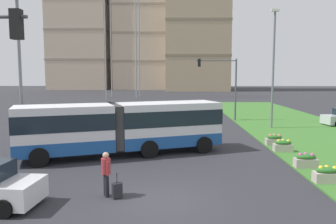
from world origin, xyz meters
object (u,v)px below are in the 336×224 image
at_px(rolling_suitcase, 117,190).
at_px(flower_planter_0, 327,175).
at_px(articulated_bus, 123,127).
at_px(flower_planter_1, 306,161).
at_px(apartment_tower_west, 79,4).
at_px(car_maroon_sedan, 117,110).
at_px(pedestrian_crossing, 106,171).
at_px(flower_planter_2, 283,146).
at_px(apartment_tower_westcentre, 146,24).
at_px(streetlight_left, 20,67).
at_px(streetlight_median, 273,65).
at_px(apartment_tower_centre, 197,8).
at_px(traffic_light_far_right, 223,78).
at_px(flower_planter_3, 274,140).

height_order(rolling_suitcase, flower_planter_0, rolling_suitcase).
height_order(articulated_bus, flower_planter_1, articulated_bus).
distance_m(flower_planter_1, apartment_tower_west, 104.51).
xyz_separation_m(car_maroon_sedan, rolling_suitcase, (4.36, -25.43, -0.44)).
bearing_deg(pedestrian_crossing, flower_planter_2, 39.62).
bearing_deg(articulated_bus, apartment_tower_westcentre, 93.96).
relative_size(pedestrian_crossing, flower_planter_1, 1.58).
bearing_deg(pedestrian_crossing, streetlight_left, 132.07).
height_order(flower_planter_1, streetlight_median, streetlight_median).
relative_size(car_maroon_sedan, rolling_suitcase, 4.65).
bearing_deg(car_maroon_sedan, flower_planter_0, -61.03).
distance_m(rolling_suitcase, apartment_tower_centre, 95.35).
xyz_separation_m(pedestrian_crossing, streetlight_left, (-6.37, 7.05, 4.09)).
relative_size(pedestrian_crossing, traffic_light_far_right, 0.28).
bearing_deg(car_maroon_sedan, flower_planter_3, -50.50).
bearing_deg(streetlight_left, flower_planter_3, 8.54).
height_order(traffic_light_far_right, apartment_tower_centre, apartment_tower_centre).
xyz_separation_m(streetlight_left, apartment_tower_westcentre, (-0.56, 93.96, 16.22)).
height_order(car_maroon_sedan, streetlight_left, streetlight_left).
bearing_deg(traffic_light_far_right, rolling_suitcase, -107.80).
distance_m(flower_planter_3, apartment_tower_westcentre, 95.35).
bearing_deg(car_maroon_sedan, flower_planter_2, -53.50).
bearing_deg(apartment_tower_westcentre, pedestrian_crossing, -86.08).
height_order(pedestrian_crossing, traffic_light_far_right, traffic_light_far_right).
distance_m(flower_planter_0, apartment_tower_centre, 93.15).
distance_m(flower_planter_0, flower_planter_3, 7.74).
height_order(flower_planter_1, streetlight_left, streetlight_left).
xyz_separation_m(streetlight_median, apartment_tower_westcentre, (-17.98, 84.20, 15.78)).
height_order(flower_planter_0, streetlight_left, streetlight_left).
distance_m(car_maroon_sedan, flower_planter_2, 21.96).
relative_size(flower_planter_2, apartment_tower_westcentre, 0.03).
bearing_deg(flower_planter_2, flower_planter_1, -90.00).
bearing_deg(streetlight_median, car_maroon_sedan, 150.63).
distance_m(flower_planter_1, flower_planter_2, 3.56).
distance_m(rolling_suitcase, flower_planter_0, 8.90).
height_order(car_maroon_sedan, flower_planter_3, car_maroon_sedan).
distance_m(car_maroon_sedan, streetlight_median, 17.82).
bearing_deg(flower_planter_3, car_maroon_sedan, 129.50).
xyz_separation_m(pedestrian_crossing, apartment_tower_centre, (9.15, 91.64, 23.42)).
height_order(streetlight_left, apartment_tower_centre, apartment_tower_centre).
height_order(flower_planter_0, flower_planter_2, same).
bearing_deg(apartment_tower_centre, streetlight_left, -100.39).
bearing_deg(flower_planter_3, streetlight_median, 75.65).
bearing_deg(apartment_tower_west, apartment_tower_westcentre, 8.05).
height_order(rolling_suitcase, streetlight_left, streetlight_left).
relative_size(flower_planter_0, apartment_tower_west, 0.02).
distance_m(car_maroon_sedan, flower_planter_1, 24.91).
distance_m(rolling_suitcase, flower_planter_1, 9.67).
bearing_deg(streetlight_median, apartment_tower_centre, 91.46).
bearing_deg(car_maroon_sedan, traffic_light_far_right, -17.53).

